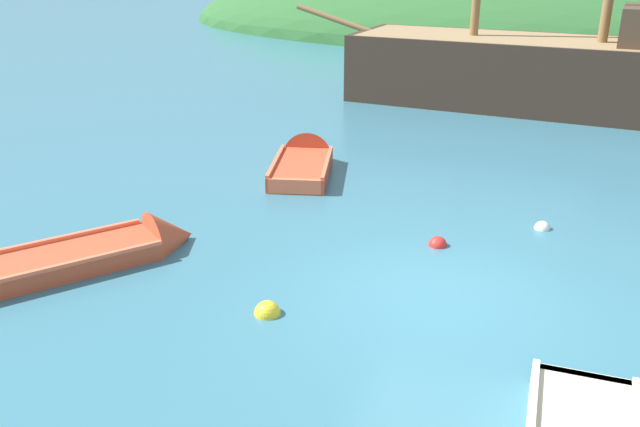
{
  "coord_description": "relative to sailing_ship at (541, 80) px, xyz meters",
  "views": [
    {
      "loc": [
        2.15,
        -8.81,
        5.02
      ],
      "look_at": [
        -2.69,
        1.48,
        0.39
      ],
      "focal_mm": 37.38,
      "sensor_mm": 36.0,
      "label": 1
    }
  ],
  "objects": [
    {
      "name": "shore_hill",
      "position": [
        -4.29,
        21.28,
        -0.89
      ],
      "size": [
        44.88,
        23.63,
        8.11
      ],
      "primitive_type": "ellipsoid",
      "color": "#2D602D",
      "rests_on": "ground"
    },
    {
      "name": "rowboat_center",
      "position": [
        -4.99,
        -14.92,
        -0.81
      ],
      "size": [
        2.99,
        3.87,
        1.13
      ],
      "rotation": [
        0.0,
        0.0,
        1.02
      ],
      "color": "#C64C2D",
      "rests_on": "ground"
    },
    {
      "name": "sailing_ship",
      "position": [
        0.0,
        0.0,
        0.0
      ],
      "size": [
        14.71,
        3.82,
        13.15
      ],
      "rotation": [
        0.0,
        0.0,
        3.15
      ],
      "color": "#38281E",
      "rests_on": "ground"
    },
    {
      "name": "buoy_white",
      "position": [
        1.61,
        -10.39,
        -0.89
      ],
      "size": [
        0.3,
        0.3,
        0.3
      ],
      "primitive_type": "sphere",
      "color": "white",
      "rests_on": "ground"
    },
    {
      "name": "buoy_red",
      "position": [
        0.02,
        -11.97,
        -0.89
      ],
      "size": [
        0.33,
        0.33,
        0.33
      ],
      "primitive_type": "sphere",
      "color": "red",
      "rests_on": "ground"
    },
    {
      "name": "ground_plane",
      "position": [
        0.57,
        -13.85,
        -0.89
      ],
      "size": [
        120.0,
        120.0,
        0.0
      ],
      "primitive_type": "plane",
      "color": "teal"
    },
    {
      "name": "buoy_yellow",
      "position": [
        -1.57,
        -15.33,
        -0.89
      ],
      "size": [
        0.39,
        0.39,
        0.39
      ],
      "primitive_type": "sphere",
      "color": "yellow",
      "rests_on": "ground"
    },
    {
      "name": "rowboat_outer_left",
      "position": [
        -4.07,
        -9.1,
        -0.78
      ],
      "size": [
        2.19,
        3.28,
        1.2
      ],
      "rotation": [
        0.0,
        0.0,
        1.92
      ],
      "color": "#C64C2D",
      "rests_on": "ground"
    }
  ]
}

